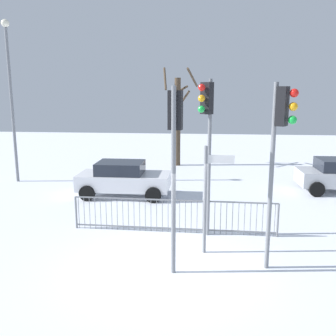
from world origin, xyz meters
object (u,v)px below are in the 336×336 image
car_white_mid (123,178)px  direction_sign_post (208,194)px  traffic_light_mid_right (280,136)px  traffic_light_mid_left (207,123)px  traffic_light_foreground_left (175,139)px  bare_tree_centre (178,118)px  street_lamp (10,87)px

car_white_mid → direction_sign_post: bearing=-57.1°
traffic_light_mid_right → traffic_light_mid_left: (-1.68, 2.06, 0.10)m
traffic_light_foreground_left → car_white_mid: (-2.70, 6.51, -2.53)m
traffic_light_mid_right → traffic_light_foreground_left: bearing=-55.4°
traffic_light_foreground_left → traffic_light_mid_left: (0.74, 2.33, 0.16)m
car_white_mid → traffic_light_mid_right: bearing=-50.6°
traffic_light_foreground_left → direction_sign_post: (0.79, 1.11, -1.63)m
traffic_light_foreground_left → bare_tree_centre: (-0.91, 13.46, -0.46)m
traffic_light_mid_right → direction_sign_post: 2.50m
traffic_light_foreground_left → direction_sign_post: 2.12m
traffic_light_mid_left → direction_sign_post: size_ratio=1.59×
traffic_light_mid_right → direction_sign_post: (-1.63, 0.84, -1.69)m
traffic_light_mid_left → direction_sign_post: traffic_light_mid_left is taller
traffic_light_mid_right → traffic_light_mid_left: 2.66m
traffic_light_mid_right → car_white_mid: (-5.12, 6.24, -2.59)m
direction_sign_post → traffic_light_mid_right: bearing=-24.7°
direction_sign_post → bare_tree_centre: 12.52m
traffic_light_foreground_left → traffic_light_mid_right: (2.43, 0.27, 0.06)m
traffic_light_foreground_left → street_lamp: 12.13m
traffic_light_mid_right → direction_sign_post: bearing=-89.0°
traffic_light_foreground_left → traffic_light_mid_left: bearing=80.4°
traffic_light_mid_left → direction_sign_post: (0.05, -1.21, -1.79)m
traffic_light_foreground_left → bare_tree_centre: bearing=101.9°
traffic_light_foreground_left → car_white_mid: bearing=120.6°
bare_tree_centre → traffic_light_mid_right: bearing=-75.8°
direction_sign_post → car_white_mid: size_ratio=0.78×
street_lamp → bare_tree_centre: size_ratio=1.32×
car_white_mid → street_lamp: 7.20m
traffic_light_mid_right → bare_tree_centre: (-3.33, 13.19, -0.53)m
traffic_light_mid_left → bare_tree_centre: bearing=-44.0°
traffic_light_mid_left → direction_sign_post: bearing=129.9°
car_white_mid → traffic_light_foreground_left: bearing=-67.5°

